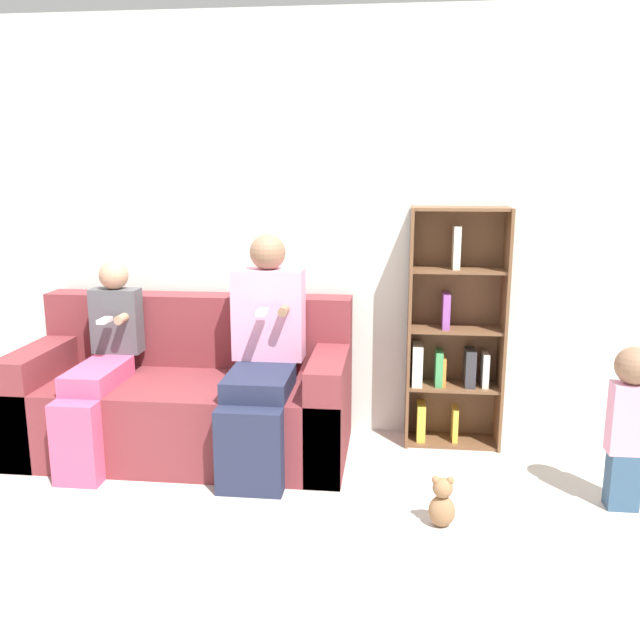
# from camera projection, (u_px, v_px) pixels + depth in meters

# --- Properties ---
(ground_plane) EXTENTS (14.00, 14.00, 0.00)m
(ground_plane) POSITION_uv_depth(u_px,v_px,m) (220.00, 491.00, 3.53)
(ground_plane) COLOR #BCB2A8
(back_wall) EXTENTS (10.00, 0.06, 2.55)m
(back_wall) POSITION_uv_depth(u_px,v_px,m) (254.00, 230.00, 4.19)
(back_wall) COLOR silver
(back_wall) RESTS_ON ground_plane
(couch) EXTENTS (1.89, 0.84, 0.89)m
(couch) POSITION_uv_depth(u_px,v_px,m) (188.00, 400.00, 3.99)
(couch) COLOR maroon
(couch) RESTS_ON ground_plane
(adult_seated) EXTENTS (0.41, 0.75, 1.28)m
(adult_seated) POSITION_uv_depth(u_px,v_px,m) (263.00, 350.00, 3.75)
(adult_seated) COLOR #232842
(adult_seated) RESTS_ON ground_plane
(child_seated) EXTENTS (0.29, 0.76, 1.11)m
(child_seated) POSITION_uv_depth(u_px,v_px,m) (100.00, 364.00, 3.83)
(child_seated) COLOR #DB4C75
(child_seated) RESTS_ON ground_plane
(toddler_standing) EXTENTS (0.18, 0.18, 0.82)m
(toddler_standing) POSITION_uv_depth(u_px,v_px,m) (629.00, 417.00, 3.26)
(toddler_standing) COLOR #335170
(toddler_standing) RESTS_ON ground_plane
(bookshelf) EXTENTS (0.56, 0.27, 1.43)m
(bookshelf) POSITION_uv_depth(u_px,v_px,m) (452.00, 336.00, 4.05)
(bookshelf) COLOR brown
(bookshelf) RESTS_ON ground_plane
(teddy_bear) EXTENTS (0.12, 0.10, 0.25)m
(teddy_bear) POSITION_uv_depth(u_px,v_px,m) (442.00, 503.00, 3.16)
(teddy_bear) COLOR #936B47
(teddy_bear) RESTS_ON ground_plane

